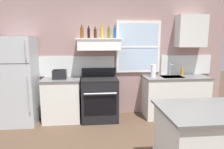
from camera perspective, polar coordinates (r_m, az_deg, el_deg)
The scene contains 18 objects.
back_wall at distance 4.66m, azimuth -0.29°, elevation 5.24°, with size 5.40×0.11×2.70m.
refrigerator at distance 4.57m, azimuth -24.66°, elevation -1.64°, with size 0.70×0.72×1.78m.
counter_left_of_stove at distance 4.53m, azimuth -13.72°, elevation -6.75°, with size 0.79×0.63×0.91m.
toaster at distance 4.37m, azimuth -14.37°, elevation 0.07°, with size 0.30×0.20×0.19m.
stove_range at distance 4.45m, azimuth -3.46°, elevation -6.67°, with size 0.76×0.69×1.09m.
range_hood_shelf at distance 4.36m, azimuth -3.67°, elevation 8.46°, with size 0.96×0.52×0.24m.
bottle_amber_wine at distance 4.37m, azimuth -8.38°, elevation 11.49°, with size 0.07×0.07×0.27m.
bottle_balsamic_dark at distance 4.34m, azimuth -6.51°, elevation 11.40°, with size 0.06×0.06×0.25m.
bottle_brown_stout at distance 4.34m, azimuth -4.70°, elevation 11.33°, with size 0.06×0.06×0.23m.
bottle_champagne_gold_foil at distance 4.43m, azimuth -2.81°, elevation 11.72°, with size 0.08×0.08×0.30m.
bottle_olive_oil_square at distance 4.34m, azimuth -0.91°, elevation 11.49°, with size 0.06×0.06×0.25m.
bottle_blue_liqueur at distance 4.42m, azimuth 0.81°, elevation 11.57°, with size 0.07×0.07×0.27m.
counter_right_with_sink at distance 4.86m, azimuth 17.11°, elevation -5.77°, with size 1.43×0.63×0.91m.
sink_faucet at distance 4.78m, azimuth 15.94°, elevation 1.74°, with size 0.03×0.17×0.28m.
paper_towel_roll at distance 4.56m, azimuth 11.45°, elevation 1.03°, with size 0.11×0.11×0.27m, color white.
dish_soap_bottle at distance 4.91m, azimuth 18.92°, elevation 0.78°, with size 0.06×0.06×0.18m, color orange.
kitchen_island at distance 2.95m, azimuth 26.85°, elevation -16.81°, with size 1.40×0.90×0.91m.
upper_cabinet_right at distance 4.96m, azimuth 21.13°, elevation 11.19°, with size 0.64×0.32×0.70m.
Camera 1 is at (-0.42, -2.40, 1.73)m, focal length 32.85 mm.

